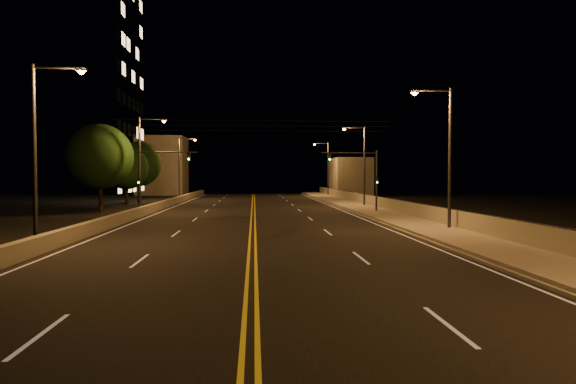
{
  "coord_description": "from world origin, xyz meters",
  "views": [
    {
      "loc": [
        0.09,
        -9.06,
        3.45
      ],
      "look_at": [
        2.0,
        18.0,
        2.5
      ],
      "focal_mm": 30.0,
      "sensor_mm": 36.0,
      "label": 1
    }
  ],
  "objects": [
    {
      "name": "traffic_signal_right",
      "position": [
        9.95,
        33.15,
        3.61
      ],
      "size": [
        5.11,
        0.31,
        5.64
      ],
      "color": "#2D2D33",
      "rests_on": "ground"
    },
    {
      "name": "tree_0",
      "position": [
        -14.21,
        36.81,
        5.18
      ],
      "size": [
        6.07,
        6.07,
        8.22
      ],
      "color": "black",
      "rests_on": "ground"
    },
    {
      "name": "traffic_signal_left",
      "position": [
        -8.75,
        33.15,
        3.61
      ],
      "size": [
        5.11,
        0.31,
        5.64
      ],
      "color": "#2D2D33",
      "rests_on": "ground"
    },
    {
      "name": "streetlight_4",
      "position": [
        -9.91,
        14.31,
        5.01
      ],
      "size": [
        2.55,
        0.28,
        8.63
      ],
      "color": "#2D2D33",
      "rests_on": "ground"
    },
    {
      "name": "building_tower",
      "position": [
        -28.24,
        56.7,
        14.97
      ],
      "size": [
        24.0,
        15.0,
        31.08
      ],
      "color": "gray",
      "rests_on": "ground"
    },
    {
      "name": "streetlight_3",
      "position": [
        11.51,
        66.45,
        5.01
      ],
      "size": [
        2.55,
        0.28,
        8.63
      ],
      "color": "#2D2D33",
      "rests_on": "ground"
    },
    {
      "name": "distant_building_left",
      "position": [
        -16.0,
        77.04,
        5.09
      ],
      "size": [
        8.0,
        8.0,
        10.18
      ],
      "primitive_type": "cube",
      "color": "gray",
      "rests_on": "ground"
    },
    {
      "name": "road",
      "position": [
        0.0,
        20.0,
        0.01
      ],
      "size": [
        18.0,
        120.0,
        0.02
      ],
      "primitive_type": "cube",
      "color": "black",
      "rests_on": "ground"
    },
    {
      "name": "streetlight_5",
      "position": [
        -9.91,
        35.1,
        5.01
      ],
      "size": [
        2.55,
        0.28,
        8.63
      ],
      "color": "#2D2D33",
      "rests_on": "ground"
    },
    {
      "name": "streetlight_6",
      "position": [
        -9.91,
        57.86,
        5.01
      ],
      "size": [
        2.55,
        0.28,
        8.63
      ],
      "color": "#2D2D33",
      "rests_on": "ground"
    },
    {
      "name": "overhead_wires",
      "position": [
        0.0,
        29.5,
        7.4
      ],
      "size": [
        22.0,
        0.03,
        0.83
      ],
      "color": "black"
    },
    {
      "name": "jersey_barrier",
      "position": [
        -9.34,
        20.0,
        0.4
      ],
      "size": [
        0.45,
        120.0,
        0.8
      ],
      "primitive_type": "cube",
      "color": "gray",
      "rests_on": "ground"
    },
    {
      "name": "tree_1",
      "position": [
        -14.72,
        47.98,
        4.28
      ],
      "size": [
        5.02,
        5.02,
        6.8
      ],
      "color": "black",
      "rests_on": "ground"
    },
    {
      "name": "sidewalk",
      "position": [
        10.8,
        20.0,
        0.15
      ],
      "size": [
        3.6,
        120.0,
        0.3
      ],
      "primitive_type": "cube",
      "color": "gray",
      "rests_on": "ground"
    },
    {
      "name": "parapet_rail",
      "position": [
        12.45,
        20.0,
        1.33
      ],
      "size": [
        0.06,
        120.0,
        0.06
      ],
      "primitive_type": "cylinder",
      "rotation": [
        1.57,
        0.0,
        0.0
      ],
      "color": "black",
      "rests_on": "parapet_wall"
    },
    {
      "name": "ground",
      "position": [
        0.0,
        0.0,
        0.0
      ],
      "size": [
        160.0,
        160.0,
        0.0
      ],
      "primitive_type": "plane",
      "color": "black",
      "rests_on": "ground"
    },
    {
      "name": "streetlight_2",
      "position": [
        11.51,
        41.35,
        5.01
      ],
      "size": [
        2.55,
        0.28,
        8.63
      ],
      "color": "#2D2D33",
      "rests_on": "ground"
    },
    {
      "name": "tree_2",
      "position": [
        -14.45,
        52.66,
        4.86
      ],
      "size": [
        5.7,
        5.7,
        7.72
      ],
      "color": "black",
      "rests_on": "ground"
    },
    {
      "name": "parapet_wall",
      "position": [
        12.45,
        20.0,
        0.8
      ],
      "size": [
        0.3,
        120.0,
        1.0
      ],
      "primitive_type": "cube",
      "color": "gray",
      "rests_on": "sidewalk"
    },
    {
      "name": "curb",
      "position": [
        8.93,
        20.0,
        0.07
      ],
      "size": [
        0.14,
        120.0,
        0.15
      ],
      "primitive_type": "cube",
      "color": "gray",
      "rests_on": "ground"
    },
    {
      "name": "distant_building_right",
      "position": [
        16.5,
        72.61,
        3.18
      ],
      "size": [
        6.0,
        10.0,
        6.37
      ],
      "primitive_type": "cube",
      "color": "gray",
      "rests_on": "ground"
    },
    {
      "name": "lane_markings",
      "position": [
        0.0,
        19.93,
        0.02
      ],
      "size": [
        17.32,
        116.0,
        0.0
      ],
      "color": "silver",
      "rests_on": "road"
    },
    {
      "name": "streetlight_1",
      "position": [
        11.51,
        19.0,
        5.01
      ],
      "size": [
        2.55,
        0.28,
        8.63
      ],
      "color": "#2D2D33",
      "rests_on": "ground"
    }
  ]
}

